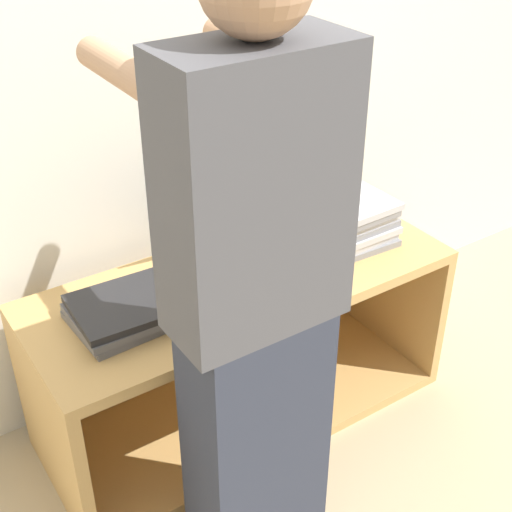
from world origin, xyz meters
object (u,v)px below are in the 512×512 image
laptop_stack_left (134,308)px  person (254,306)px  laptop_stack_right (338,223)px  laptop_open (231,255)px

laptop_stack_left → person: size_ratio=0.21×
laptop_stack_left → laptop_stack_right: laptop_stack_right is taller
laptop_open → person: bearing=-116.3°
laptop_stack_right → person: 0.81m
laptop_stack_left → person: (0.11, -0.46, 0.24)m
laptop_stack_left → laptop_open: bearing=10.1°
laptop_stack_left → laptop_stack_right: 0.75m
laptop_stack_right → laptop_open: bearing=170.7°
laptop_stack_right → person: bearing=-144.1°
laptop_open → person: 0.62m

